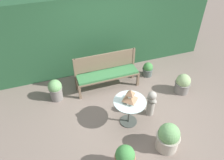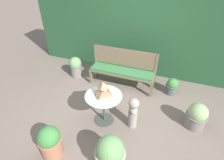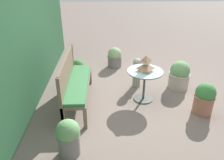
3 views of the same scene
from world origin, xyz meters
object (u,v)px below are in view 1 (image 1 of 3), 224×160
(patio_table, at_px, (130,106))
(potted_plant_path_edge, at_px, (55,89))
(potted_plant_patio_mid, at_px, (168,137))
(garden_bust, at_px, (151,102))
(pagoda_birdhouse, at_px, (130,97))
(potted_plant_bench_right, at_px, (183,84))
(garden_bench, at_px, (108,75))
(potted_plant_bench_left, at_px, (148,69))
(potted_plant_hedge_corner, at_px, (125,159))

(patio_table, height_order, potted_plant_path_edge, patio_table)
(potted_plant_patio_mid, bearing_deg, garden_bust, 83.90)
(pagoda_birdhouse, relative_size, potted_plant_patio_mid, 0.49)
(potted_plant_bench_right, bearing_deg, pagoda_birdhouse, -163.62)
(patio_table, bearing_deg, potted_plant_path_edge, 137.53)
(garden_bench, distance_m, potted_plant_bench_right, 1.99)
(potted_plant_bench_right, relative_size, potted_plant_patio_mid, 0.85)
(potted_plant_path_edge, bearing_deg, patio_table, -42.47)
(patio_table, relative_size, potted_plant_bench_right, 1.31)
(patio_table, xyz_separation_m, potted_plant_bench_left, (1.21, 1.46, -0.31))
(potted_plant_bench_left, bearing_deg, potted_plant_bench_right, -60.32)
(patio_table, distance_m, potted_plant_patio_mid, 1.03)
(garden_bench, bearing_deg, potted_plant_bench_left, 6.20)
(potted_plant_bench_right, xyz_separation_m, potted_plant_hedge_corner, (-2.26, -1.55, 0.05))
(garden_bust, xyz_separation_m, potted_plant_bench_left, (0.62, 1.39, -0.16))
(garden_bust, height_order, potted_plant_patio_mid, garden_bust)
(potted_plant_patio_mid, xyz_separation_m, potted_plant_path_edge, (-1.93, 2.21, -0.00))
(potted_plant_path_edge, xyz_separation_m, potted_plant_hedge_corner, (0.94, -2.37, 0.01))
(garden_bust, xyz_separation_m, potted_plant_patio_mid, (-0.10, -0.95, -0.06))
(potted_plant_hedge_corner, bearing_deg, garden_bust, 45.14)
(potted_plant_bench_right, distance_m, potted_plant_path_edge, 3.31)
(patio_table, distance_m, potted_plant_bench_right, 1.84)
(garden_bust, xyz_separation_m, potted_plant_hedge_corner, (-1.10, -1.10, -0.05))
(patio_table, distance_m, pagoda_birdhouse, 0.27)
(garden_bench, relative_size, pagoda_birdhouse, 5.30)
(potted_plant_bench_right, height_order, potted_plant_patio_mid, potted_plant_patio_mid)
(pagoda_birdhouse, xyz_separation_m, potted_plant_hedge_corner, (-0.52, -1.03, -0.48))
(garden_bust, height_order, potted_plant_bench_left, garden_bust)
(potted_plant_patio_mid, bearing_deg, potted_plant_bench_left, 72.80)
(potted_plant_patio_mid, bearing_deg, pagoda_birdhouse, 118.57)
(potted_plant_path_edge, bearing_deg, garden_bench, -0.27)
(potted_plant_patio_mid, bearing_deg, potted_plant_path_edge, 131.16)
(potted_plant_patio_mid, xyz_separation_m, potted_plant_bench_left, (0.73, 2.35, -0.10))
(potted_plant_hedge_corner, bearing_deg, pagoda_birdhouse, 63.50)
(pagoda_birdhouse, relative_size, potted_plant_bench_right, 0.58)
(garden_bench, height_order, potted_plant_patio_mid, potted_plant_patio_mid)
(garden_bust, bearing_deg, potted_plant_path_edge, -141.82)
(patio_table, distance_m, garden_bust, 0.60)
(garden_bench, xyz_separation_m, garden_bust, (0.65, -1.26, -0.04))
(pagoda_birdhouse, distance_m, potted_plant_bench_right, 1.90)
(garden_bust, relative_size, potted_plant_patio_mid, 1.07)
(potted_plant_bench_right, distance_m, potted_plant_hedge_corner, 2.74)
(pagoda_birdhouse, bearing_deg, patio_table, 63.43)
(potted_plant_bench_right, bearing_deg, potted_plant_patio_mid, -132.25)
(potted_plant_bench_left, bearing_deg, potted_plant_patio_mid, -107.20)
(potted_plant_hedge_corner, bearing_deg, potted_plant_patio_mid, 8.66)
(potted_plant_bench_left, height_order, potted_plant_hedge_corner, potted_plant_hedge_corner)
(garden_bench, relative_size, potted_plant_bench_right, 3.07)
(patio_table, distance_m, potted_plant_hedge_corner, 1.17)
(potted_plant_patio_mid, relative_size, potted_plant_path_edge, 1.09)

